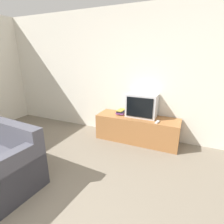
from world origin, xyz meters
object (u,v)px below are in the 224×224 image
object	(u,v)px
book_stack	(121,112)
remote_on_stand	(157,122)
tv_stand	(137,129)
television	(142,105)

from	to	relation	value
book_stack	remote_on_stand	world-z (taller)	book_stack
tv_stand	remote_on_stand	size ratio (longest dim) A/B	10.83
book_stack	remote_on_stand	xyz separation A→B (m)	(0.79, -0.18, -0.04)
tv_stand	book_stack	xyz separation A→B (m)	(-0.37, 0.03, 0.31)
tv_stand	remote_on_stand	bearing A→B (deg)	-20.12
tv_stand	book_stack	distance (m)	0.48
book_stack	television	bearing A→B (deg)	5.43
book_stack	remote_on_stand	bearing A→B (deg)	-13.09
television	book_stack	xyz separation A→B (m)	(-0.43, -0.04, -0.18)
television	remote_on_stand	size ratio (longest dim) A/B	3.89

